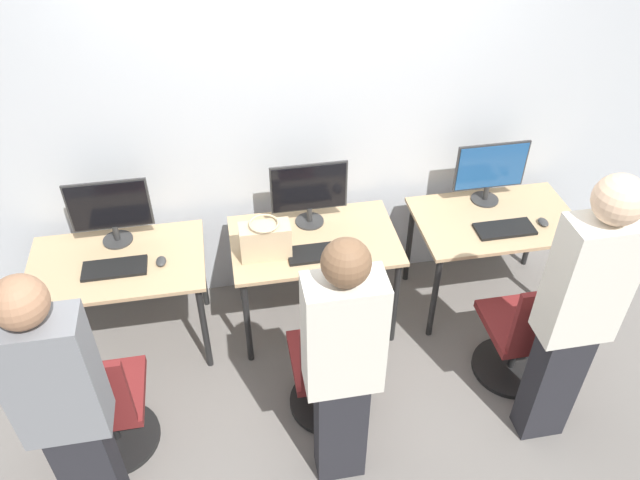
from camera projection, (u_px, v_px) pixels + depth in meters
name	position (u px, v px, depth m)	size (l,w,h in m)	color
ground_plane	(324.00, 354.00, 4.05)	(20.00, 20.00, 0.00)	slate
wall_back	(301.00, 103.00, 3.76)	(12.00, 0.05, 2.80)	#B7BCC1
desk_left	(119.00, 272.00, 3.75)	(1.03, 0.66, 0.70)	tan
monitor_left	(110.00, 210.00, 3.70)	(0.48, 0.18, 0.43)	#2D2D2D
keyboard_left	(115.00, 268.00, 3.63)	(0.37, 0.17, 0.02)	black
mouse_left	(161.00, 261.00, 3.67)	(0.06, 0.09, 0.03)	#333333
office_chair_left	(104.00, 410.00, 3.30)	(0.48, 0.48, 0.88)	black
person_left	(64.00, 407.00, 2.68)	(0.36, 0.21, 1.63)	#232328
desk_center	(314.00, 249.00, 3.91)	(1.03, 0.66, 0.70)	tan
monitor_center	(309.00, 192.00, 3.84)	(0.48, 0.18, 0.43)	#2D2D2D
keyboard_center	(319.00, 253.00, 3.74)	(0.37, 0.17, 0.02)	black
mouse_center	(359.00, 249.00, 3.76)	(0.06, 0.09, 0.03)	#333333
office_chair_center	(332.00, 372.00, 3.50)	(0.48, 0.48, 0.88)	black
person_center	(343.00, 364.00, 2.89)	(0.36, 0.21, 1.60)	#232328
desk_right	(494.00, 228.00, 4.08)	(1.03, 0.66, 0.70)	tan
monitor_right	(490.00, 171.00, 4.03)	(0.48, 0.18, 0.43)	#2D2D2D
keyboard_right	(505.00, 229.00, 3.92)	(0.37, 0.17, 0.02)	black
mouse_right	(543.00, 222.00, 3.96)	(0.06, 0.09, 0.03)	#333333
office_chair_right	(525.00, 337.00, 3.70)	(0.48, 0.48, 0.88)	black
person_right	(578.00, 311.00, 3.03)	(0.36, 0.23, 1.73)	#232328
handbag	(265.00, 240.00, 3.67)	(0.30, 0.18, 0.25)	tan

